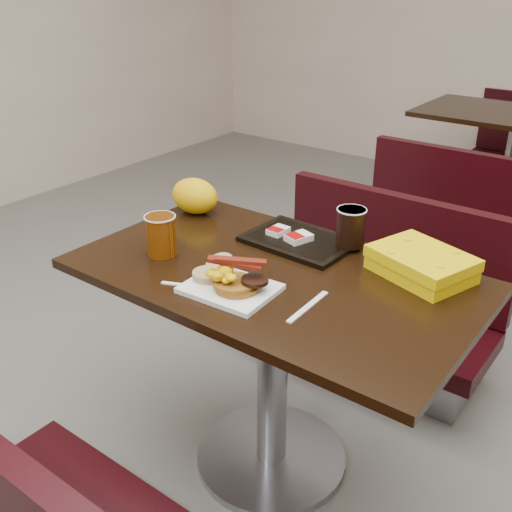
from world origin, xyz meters
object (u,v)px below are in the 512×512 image
Objects in this scene: table_near at (272,373)px; fork at (178,284)px; platter at (230,289)px; paper_bag at (195,196)px; knife at (308,307)px; bench_far_s at (472,207)px; tray at (300,240)px; coffee_cup_near at (161,235)px; hashbrown_sleeve_right at (299,238)px; table_far at (510,173)px; coffee_cup_far at (351,227)px; clamshell at (422,264)px; bench_near_n at (372,293)px; pancake_stack at (237,285)px; hashbrown_sleeve_left at (278,231)px.

table_near is 0.48m from fork.
platter is 1.34× the size of paper_bag.
knife is (0.19, -0.12, 0.38)m from table_near.
table_near is 1.20× the size of bench_far_s.
tray reaches higher than table_near.
platter is at bearing -9.81° from coffee_cup_near.
tray is 4.27× the size of hashbrown_sleeve_right.
coffee_cup_far is at bearing -87.45° from table_far.
table_far is 14.87× the size of hashbrown_sleeve_right.
table_far is at bearing 63.63° from fork.
clamshell is 0.86m from paper_bag.
hashbrown_sleeve_right reaches higher than platter.
knife is at bearing -35.38° from hashbrown_sleeve_right.
knife reaches higher than bench_near_n.
hashbrown_sleeve_right is at bearing 96.28° from pancake_stack.
hashbrown_sleeve_right is at bearing 89.16° from platter.
hashbrown_sleeve_right is at bearing -144.69° from knife.
fork is 0.56m from paper_bag.
table_far is at bearing 82.65° from coffee_cup_near.
coffee_cup_near is at bearing 123.44° from fork.
tray reaches higher than knife.
fork is at bearing -102.62° from tray.
hashbrown_sleeve_right is 0.66× the size of coffee_cup_far.
coffee_cup_far is at bearing 70.16° from platter.
coffee_cup_far is (-0.09, 0.39, 0.07)m from knife.
coffee_cup_near is (-0.35, -2.02, 0.45)m from bench_far_s.
table_near is 2.60m from table_far.
platter is at bearing -77.86° from knife.
pancake_stack is at bearing -4.47° from platter.
table_far is at bearing 88.79° from hashbrown_sleeve_left.
coffee_cup_far is 0.44× the size of clamshell.
coffee_cup_far is 0.61m from paper_bag.
coffee_cup_far is at bearing -76.42° from bench_near_n.
coffee_cup_near is at bearing -116.73° from hashbrown_sleeve_right.
paper_bag reaches higher than platter.
hashbrown_sleeve_left is at bearing 108.56° from pancake_stack.
bench_near_n is 8.13× the size of pancake_stack.
bench_far_s is 12.40× the size of hashbrown_sleeve_right.
platter is 0.39m from tray.
pancake_stack is 1.73× the size of hashbrown_sleeve_left.
hashbrown_sleeve_right is at bearing 45.67° from coffee_cup_near.
bench_near_n is at bearing -90.00° from table_far.
tray is at bearing 47.85° from coffee_cup_near.
pancake_stack is at bearing -2.00° from fork.
bench_far_s is 1.82m from paper_bag.
platter is 0.39m from hashbrown_sleeve_left.
fork is 0.39× the size of tray.
clamshell is (0.25, -0.03, -0.04)m from coffee_cup_far.
clamshell reaches higher than bench_far_s.
bench_far_s is 5.22× the size of knife.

